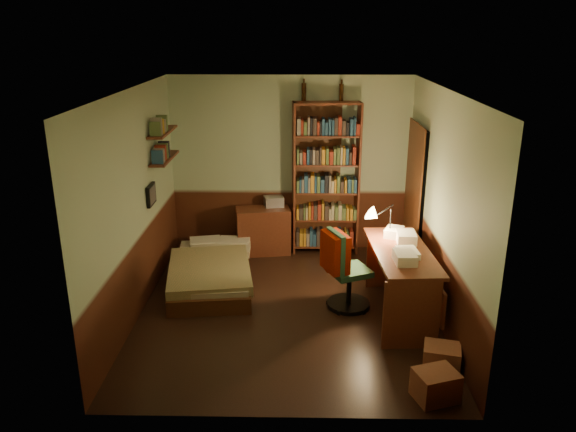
{
  "coord_description": "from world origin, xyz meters",
  "views": [
    {
      "loc": [
        0.13,
        -6.08,
        3.26
      ],
      "look_at": [
        0.0,
        0.25,
        1.1
      ],
      "focal_mm": 35.0,
      "sensor_mm": 36.0,
      "label": 1
    }
  ],
  "objects_px": {
    "bed": "(211,264)",
    "office_chair": "(350,273)",
    "desk_lamp": "(391,211)",
    "bookshelf": "(326,179)",
    "desk": "(400,283)",
    "dresser": "(263,231)",
    "cardboard_box_b": "(442,357)",
    "mini_stereo": "(274,201)",
    "cardboard_box_a": "(436,385)"
  },
  "relations": [
    {
      "from": "cardboard_box_b",
      "to": "office_chair",
      "type": "bearing_deg",
      "value": 122.32
    },
    {
      "from": "cardboard_box_a",
      "to": "desk",
      "type": "bearing_deg",
      "value": 92.79
    },
    {
      "from": "mini_stereo",
      "to": "desk",
      "type": "relative_size",
      "value": 0.18
    },
    {
      "from": "cardboard_box_a",
      "to": "bed",
      "type": "bearing_deg",
      "value": 135.05
    },
    {
      "from": "bookshelf",
      "to": "desk_lamp",
      "type": "height_order",
      "value": "bookshelf"
    },
    {
      "from": "office_chair",
      "to": "cardboard_box_a",
      "type": "height_order",
      "value": "office_chair"
    },
    {
      "from": "bookshelf",
      "to": "desk",
      "type": "height_order",
      "value": "bookshelf"
    },
    {
      "from": "desk_lamp",
      "to": "cardboard_box_a",
      "type": "relative_size",
      "value": 1.73
    },
    {
      "from": "mini_stereo",
      "to": "dresser",
      "type": "bearing_deg",
      "value": -154.92
    },
    {
      "from": "bookshelf",
      "to": "desk",
      "type": "distance_m",
      "value": 2.23
    },
    {
      "from": "desk",
      "to": "cardboard_box_a",
      "type": "xyz_separation_m",
      "value": [
        0.08,
        -1.6,
        -0.27
      ]
    },
    {
      "from": "mini_stereo",
      "to": "office_chair",
      "type": "distance_m",
      "value": 2.1
    },
    {
      "from": "mini_stereo",
      "to": "office_chair",
      "type": "relative_size",
      "value": 0.31
    },
    {
      "from": "bed",
      "to": "dresser",
      "type": "relative_size",
      "value": 2.34
    },
    {
      "from": "desk",
      "to": "bookshelf",
      "type": "bearing_deg",
      "value": 108.67
    },
    {
      "from": "bed",
      "to": "desk_lamp",
      "type": "distance_m",
      "value": 2.45
    },
    {
      "from": "desk_lamp",
      "to": "cardboard_box_b",
      "type": "xyz_separation_m",
      "value": [
        0.32,
        -1.56,
        -1.02
      ]
    },
    {
      "from": "mini_stereo",
      "to": "bookshelf",
      "type": "relative_size",
      "value": 0.12
    },
    {
      "from": "desk",
      "to": "office_chair",
      "type": "xyz_separation_m",
      "value": [
        -0.57,
        0.17,
        0.04
      ]
    },
    {
      "from": "desk_lamp",
      "to": "desk",
      "type": "bearing_deg",
      "value": -90.67
    },
    {
      "from": "bed",
      "to": "cardboard_box_a",
      "type": "bearing_deg",
      "value": -51.22
    },
    {
      "from": "bookshelf",
      "to": "cardboard_box_b",
      "type": "height_order",
      "value": "bookshelf"
    },
    {
      "from": "mini_stereo",
      "to": "office_chair",
      "type": "xyz_separation_m",
      "value": [
        0.99,
        -1.82,
        -0.32
      ]
    },
    {
      "from": "desk_lamp",
      "to": "cardboard_box_b",
      "type": "relative_size",
      "value": 1.83
    },
    {
      "from": "mini_stereo",
      "to": "desk",
      "type": "distance_m",
      "value": 2.56
    },
    {
      "from": "desk_lamp",
      "to": "office_chair",
      "type": "bearing_deg",
      "value": -161.73
    },
    {
      "from": "desk_lamp",
      "to": "bed",
      "type": "bearing_deg",
      "value": 160.5
    },
    {
      "from": "cardboard_box_a",
      "to": "bookshelf",
      "type": "bearing_deg",
      "value": 103.79
    },
    {
      "from": "office_chair",
      "to": "bookshelf",
      "type": "bearing_deg",
      "value": 74.06
    },
    {
      "from": "bookshelf",
      "to": "office_chair",
      "type": "relative_size",
      "value": 2.49
    },
    {
      "from": "mini_stereo",
      "to": "desk",
      "type": "height_order",
      "value": "mini_stereo"
    },
    {
      "from": "mini_stereo",
      "to": "desk_lamp",
      "type": "distance_m",
      "value": 2.18
    },
    {
      "from": "desk_lamp",
      "to": "office_chair",
      "type": "xyz_separation_m",
      "value": [
        -0.5,
        -0.27,
        -0.69
      ]
    },
    {
      "from": "desk_lamp",
      "to": "office_chair",
      "type": "height_order",
      "value": "desk_lamp"
    },
    {
      "from": "bed",
      "to": "office_chair",
      "type": "distance_m",
      "value": 1.88
    },
    {
      "from": "bed",
      "to": "bookshelf",
      "type": "bearing_deg",
      "value": 30.46
    },
    {
      "from": "desk",
      "to": "office_chair",
      "type": "height_order",
      "value": "office_chair"
    },
    {
      "from": "mini_stereo",
      "to": "bookshelf",
      "type": "xyz_separation_m",
      "value": [
        0.76,
        -0.04,
        0.35
      ]
    },
    {
      "from": "cardboard_box_b",
      "to": "bookshelf",
      "type": "bearing_deg",
      "value": 108.71
    },
    {
      "from": "bookshelf",
      "to": "desk_lamp",
      "type": "xyz_separation_m",
      "value": [
        0.72,
        -1.52,
        0.02
      ]
    },
    {
      "from": "desk",
      "to": "desk_lamp",
      "type": "distance_m",
      "value": 0.86
    },
    {
      "from": "desk_lamp",
      "to": "cardboard_box_b",
      "type": "distance_m",
      "value": 1.89
    },
    {
      "from": "bed",
      "to": "desk",
      "type": "xyz_separation_m",
      "value": [
        2.33,
        -0.81,
        0.14
      ]
    },
    {
      "from": "bookshelf",
      "to": "cardboard_box_b",
      "type": "relative_size",
      "value": 6.31
    },
    {
      "from": "dresser",
      "to": "office_chair",
      "type": "height_order",
      "value": "office_chair"
    },
    {
      "from": "bookshelf",
      "to": "desk_lamp",
      "type": "distance_m",
      "value": 1.68
    },
    {
      "from": "mini_stereo",
      "to": "desk_lamp",
      "type": "xyz_separation_m",
      "value": [
        1.48,
        -1.56,
        0.37
      ]
    },
    {
      "from": "cardboard_box_b",
      "to": "cardboard_box_a",
      "type": "bearing_deg",
      "value": -109.56
    },
    {
      "from": "mini_stereo",
      "to": "desk_lamp",
      "type": "relative_size",
      "value": 0.42
    },
    {
      "from": "cardboard_box_a",
      "to": "office_chair",
      "type": "bearing_deg",
      "value": 110.1
    }
  ]
}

